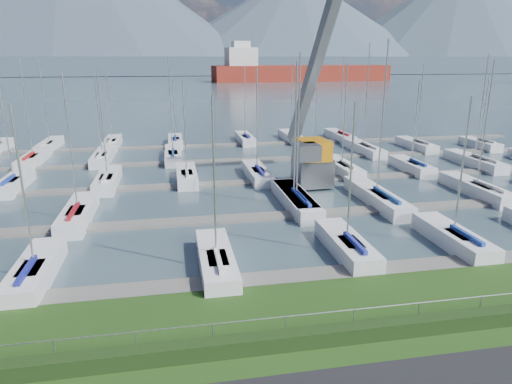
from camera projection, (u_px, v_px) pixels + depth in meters
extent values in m
cube|color=#415660|center=(178.00, 79.00, 264.47)|extent=(800.00, 540.00, 0.20)
cube|color=#1E3413|center=(311.00, 337.00, 18.77)|extent=(80.00, 0.70, 0.70)
cylinder|color=gray|center=(309.00, 314.00, 18.90)|extent=(80.00, 0.04, 0.04)
cube|color=#48596A|center=(175.00, 65.00, 328.65)|extent=(900.00, 80.00, 12.00)
cone|color=#445364|center=(295.00, 22.00, 413.00)|extent=(300.00, 300.00, 85.00)
cone|color=#41505F|center=(459.00, 17.00, 450.12)|extent=(320.00, 320.00, 100.00)
cube|color=gray|center=(276.00, 279.00, 24.96)|extent=(90.00, 1.60, 0.25)
cube|color=slate|center=(246.00, 218.00, 34.39)|extent=(90.00, 1.60, 0.25)
cube|color=gray|center=(229.00, 184.00, 43.82)|extent=(90.00, 1.60, 0.25)
cube|color=slate|center=(218.00, 161.00, 53.25)|extent=(90.00, 1.60, 0.25)
cube|color=gray|center=(211.00, 146.00, 62.67)|extent=(90.00, 1.60, 0.25)
cube|color=#4E5155|center=(312.00, 171.00, 42.55)|extent=(3.33, 3.33, 2.60)
cube|color=#CA7A0B|center=(313.00, 149.00, 41.95)|extent=(2.74, 3.51, 1.80)
cube|color=slate|center=(320.00, 48.00, 43.96)|extent=(3.40, 11.17, 19.89)
cube|color=#53575B|center=(307.00, 152.00, 39.80)|extent=(2.09, 2.28, 1.40)
cube|color=maroon|center=(302.00, 76.00, 233.10)|extent=(91.33, 23.13, 10.00)
cube|color=silver|center=(241.00, 60.00, 223.73)|extent=(14.78, 14.78, 12.00)
cube|color=silver|center=(241.00, 45.00, 221.74)|extent=(8.44, 8.44, 4.00)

